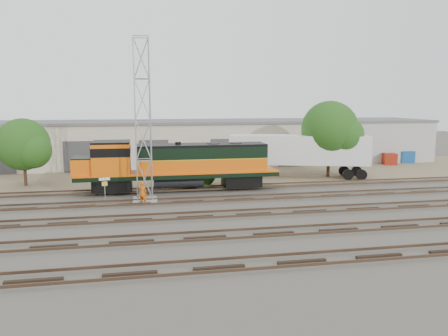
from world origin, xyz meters
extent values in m
plane|color=#47423A|center=(0.00, 0.00, 0.00)|extent=(140.00, 140.00, 0.00)
cube|color=#726047|center=(0.00, 15.00, 0.01)|extent=(80.00, 16.00, 0.02)
cube|color=black|center=(0.00, -12.00, 0.07)|extent=(80.00, 2.40, 0.14)
cube|color=#4C3828|center=(0.00, -12.75, 0.21)|extent=(80.00, 0.08, 0.14)
cube|color=#4C3828|center=(0.00, -11.25, 0.21)|extent=(80.00, 0.08, 0.14)
cube|color=black|center=(0.00, -7.50, 0.07)|extent=(80.00, 2.40, 0.14)
cube|color=#4C3828|center=(0.00, -8.25, 0.21)|extent=(80.00, 0.08, 0.14)
cube|color=#4C3828|center=(0.00, -6.75, 0.21)|extent=(80.00, 0.08, 0.14)
cube|color=black|center=(0.00, -3.00, 0.07)|extent=(80.00, 2.40, 0.14)
cube|color=#4C3828|center=(0.00, -3.75, 0.21)|extent=(80.00, 0.08, 0.14)
cube|color=#4C3828|center=(0.00, -2.25, 0.21)|extent=(80.00, 0.08, 0.14)
cube|color=black|center=(0.00, 1.50, 0.07)|extent=(80.00, 2.40, 0.14)
cube|color=#4C3828|center=(0.00, 0.75, 0.21)|extent=(80.00, 0.08, 0.14)
cube|color=#4C3828|center=(0.00, 2.25, 0.21)|extent=(80.00, 0.08, 0.14)
cube|color=black|center=(0.00, 6.00, 0.07)|extent=(80.00, 2.40, 0.14)
cube|color=#4C3828|center=(0.00, 5.25, 0.21)|extent=(80.00, 0.08, 0.14)
cube|color=#4C3828|center=(0.00, 6.75, 0.21)|extent=(80.00, 0.08, 0.14)
cube|color=beige|center=(0.00, 23.00, 2.50)|extent=(58.00, 10.00, 5.00)
cube|color=#59595B|center=(0.00, 23.00, 5.15)|extent=(58.40, 10.40, 0.30)
cube|color=#999993|center=(22.00, 17.95, 2.50)|extent=(14.00, 0.10, 5.00)
cube|color=#333335|center=(-14.00, 17.94, 1.70)|extent=(3.20, 0.12, 3.40)
cube|color=#333335|center=(-6.00, 17.94, 1.70)|extent=(3.20, 0.12, 3.40)
cube|color=#333335|center=(2.00, 17.94, 1.70)|extent=(3.20, 0.12, 3.40)
cube|color=#333335|center=(10.00, 17.94, 1.70)|extent=(3.20, 0.12, 3.40)
cube|color=#333335|center=(18.00, 17.94, 1.70)|extent=(3.20, 0.12, 3.40)
cube|color=black|center=(-9.80, 6.00, 0.78)|extent=(3.20, 2.40, 1.00)
cube|color=black|center=(1.19, 6.00, 0.78)|extent=(3.20, 2.40, 1.00)
cube|color=black|center=(-4.30, 6.00, 1.45)|extent=(16.99, 3.00, 0.35)
cylinder|color=black|center=(-4.30, 6.00, 0.83)|extent=(4.20, 1.10, 1.10)
cube|color=#DC5B0A|center=(-2.30, 6.00, 2.23)|extent=(10.99, 2.60, 1.20)
cube|color=black|center=(-2.30, 6.00, 3.33)|extent=(10.99, 2.60, 1.00)
cube|color=black|center=(-2.30, 6.00, 3.93)|extent=(10.99, 2.60, 0.20)
cube|color=#DC5B0A|center=(-9.80, 6.00, 2.93)|extent=(3.00, 3.00, 2.60)
cube|color=black|center=(-9.80, 6.00, 4.31)|extent=(3.00, 3.00, 0.16)
cube|color=#DC5B0A|center=(-12.10, 6.00, 2.33)|extent=(1.60, 2.40, 1.40)
cube|color=gray|center=(-7.18, 2.70, 0.10)|extent=(1.81, 1.81, 0.20)
cylinder|color=gray|center=(-7.74, 3.26, 6.24)|extent=(0.09, 0.09, 12.09)
cylinder|color=gray|center=(-6.63, 3.26, 6.24)|extent=(0.09, 0.09, 12.09)
cylinder|color=gray|center=(-7.74, 2.15, 6.24)|extent=(0.09, 0.09, 12.09)
cylinder|color=gray|center=(-6.63, 2.15, 6.24)|extent=(0.09, 0.09, 12.09)
cylinder|color=gray|center=(-10.15, 2.55, 0.99)|extent=(0.06, 0.06, 1.98)
cube|color=white|center=(-10.15, 2.55, 1.85)|extent=(0.79, 0.24, 0.20)
cube|color=yellow|center=(-10.15, 2.55, 1.49)|extent=(0.40, 0.14, 0.32)
imported|color=#D65A0B|center=(-7.35, 1.60, 0.88)|extent=(0.77, 0.69, 1.76)
cube|color=silver|center=(8.18, 10.74, 2.82)|extent=(14.06, 6.47, 2.87)
cube|color=black|center=(13.40, 9.24, 0.53)|extent=(3.19, 3.26, 1.06)
cube|color=black|center=(2.77, 11.18, 0.69)|extent=(0.16, 0.16, 1.38)
cube|color=black|center=(3.36, 13.22, 0.69)|extent=(0.16, 0.16, 1.38)
cube|color=#144B90|center=(25.28, 18.25, 0.75)|extent=(1.89, 1.81, 1.50)
cube|color=maroon|center=(22.20, 16.95, 0.70)|extent=(1.85, 1.78, 1.40)
cylinder|color=#382619|center=(-17.79, 10.97, 1.07)|extent=(0.29, 0.29, 2.15)
sphere|color=#143F12|center=(-17.79, 10.97, 3.79)|extent=(4.69, 4.69, 4.69)
sphere|color=#143F12|center=(-16.86, 10.27, 3.32)|extent=(3.28, 3.28, 3.28)
cylinder|color=#382619|center=(-2.87, 8.16, 0.17)|extent=(0.26, 0.26, 0.35)
sphere|color=#143F12|center=(-2.87, 8.16, 1.70)|extent=(3.85, 3.85, 3.85)
sphere|color=#143F12|center=(-2.10, 7.59, 1.31)|extent=(2.69, 2.69, 2.69)
cylinder|color=#382619|center=(11.35, 10.50, 1.42)|extent=(0.33, 0.33, 2.85)
sphere|color=#143F12|center=(11.35, 10.50, 4.84)|extent=(5.69, 5.69, 5.69)
sphere|color=#143F12|center=(12.48, 9.65, 4.27)|extent=(3.98, 3.98, 3.98)
camera|label=1|loc=(-7.34, -30.77, 7.60)|focal=35.00mm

